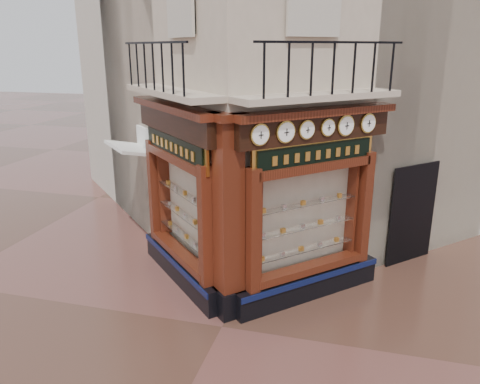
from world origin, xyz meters
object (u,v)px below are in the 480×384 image
(clock_a, at_px, (260,135))
(signboard_right, at_px, (316,154))
(clock_e, at_px, (346,126))
(clock_d, at_px, (328,127))
(awning, at_px, (138,245))
(corner_pilaster, at_px, (229,222))
(signboard_left, at_px, (174,146))
(clock_f, at_px, (368,123))
(clock_b, at_px, (286,132))
(clock_c, at_px, (307,130))

(clock_a, bearing_deg, signboard_right, 4.68)
(clock_a, height_order, clock_e, clock_e)
(clock_d, height_order, awning, clock_d)
(signboard_right, bearing_deg, clock_a, -175.32)
(corner_pilaster, distance_m, signboard_left, 2.12)
(signboard_left, bearing_deg, clock_f, -123.70)
(corner_pilaster, relative_size, awning, 2.48)
(corner_pilaster, xyz_separation_m, awning, (-3.29, 2.58, -1.95))
(clock_b, distance_m, clock_e, 1.42)
(clock_f, height_order, awning, clock_f)
(clock_f, bearing_deg, clock_e, -180.00)
(corner_pilaster, relative_size, clock_b, 9.83)
(clock_c, relative_size, awning, 0.22)
(clock_c, height_order, clock_e, clock_e)
(clock_e, distance_m, signboard_left, 3.49)
(clock_a, relative_size, clock_f, 0.99)
(corner_pilaster, bearing_deg, awning, 96.87)
(clock_a, bearing_deg, clock_d, 0.00)
(clock_d, relative_size, signboard_left, 0.15)
(awning, distance_m, signboard_right, 5.88)
(corner_pilaster, relative_size, clock_f, 10.11)
(clock_b, xyz_separation_m, clock_c, (0.33, 0.33, -0.00))
(clock_a, height_order, awning, clock_a)
(clock_e, bearing_deg, signboard_right, 169.78)
(clock_f, distance_m, signboard_right, 1.31)
(corner_pilaster, distance_m, clock_f, 3.42)
(clock_c, relative_size, clock_e, 0.87)
(awning, height_order, signboard_left, signboard_left)
(signboard_left, bearing_deg, clock_d, -134.28)
(clock_d, xyz_separation_m, clock_f, (0.73, 0.73, -0.00))
(corner_pilaster, distance_m, clock_a, 1.77)
(clock_f, xyz_separation_m, signboard_right, (-0.93, -0.77, -0.52))
(clock_f, distance_m, signboard_left, 3.96)
(corner_pilaster, bearing_deg, clock_d, -12.56)
(clock_e, height_order, signboard_left, clock_e)
(clock_b, relative_size, awning, 0.25)
(corner_pilaster, distance_m, clock_c, 2.23)
(corner_pilaster, xyz_separation_m, clock_a, (0.58, -0.02, 1.67))
(clock_b, relative_size, clock_f, 1.03)
(clock_b, xyz_separation_m, clock_e, (1.00, 1.00, -0.00))
(corner_pilaster, height_order, clock_c, corner_pilaster)
(corner_pilaster, distance_m, clock_b, 1.97)
(clock_d, relative_size, signboard_right, 0.16)
(signboard_right, bearing_deg, clock_f, -5.27)
(clock_e, bearing_deg, clock_f, 0.00)
(clock_a, relative_size, signboard_left, 0.18)
(clock_a, distance_m, clock_b, 0.54)
(clock_c, height_order, awning, clock_c)
(clock_c, xyz_separation_m, clock_f, (1.08, 1.08, 0.00))
(clock_b, height_order, clock_e, clock_e)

